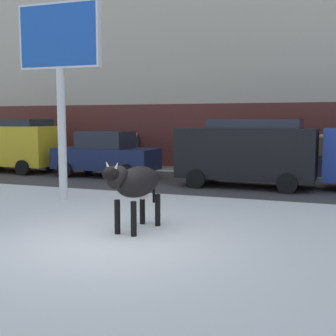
{
  "coord_description": "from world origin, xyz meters",
  "views": [
    {
      "loc": [
        3.92,
        -7.32,
        2.31
      ],
      "look_at": [
        0.08,
        3.01,
        1.1
      ],
      "focal_mm": 47.24,
      "sensor_mm": 36.0,
      "label": 1
    }
  ],
  "objects_px": {
    "cow_black": "(136,184)",
    "billboard": "(59,48)",
    "pedestrian_by_cars": "(136,151)",
    "pedestrian_near_billboard": "(321,155)",
    "car_yellow_van": "(10,144)",
    "car_black_van": "(247,151)",
    "car_navy_sedan": "(106,154)"
  },
  "relations": [
    {
      "from": "cow_black",
      "to": "billboard",
      "type": "height_order",
      "value": "billboard"
    },
    {
      "from": "billboard",
      "to": "pedestrian_by_cars",
      "type": "xyz_separation_m",
      "value": [
        -1.21,
        7.75,
        -3.43
      ]
    },
    {
      "from": "billboard",
      "to": "pedestrian_near_billboard",
      "type": "distance_m",
      "value": 10.94
    },
    {
      "from": "car_yellow_van",
      "to": "pedestrian_near_billboard",
      "type": "relative_size",
      "value": 2.68
    },
    {
      "from": "cow_black",
      "to": "pedestrian_near_billboard",
      "type": "distance_m",
      "value": 10.9
    },
    {
      "from": "car_yellow_van",
      "to": "pedestrian_by_cars",
      "type": "relative_size",
      "value": 2.68
    },
    {
      "from": "cow_black",
      "to": "car_black_van",
      "type": "height_order",
      "value": "car_black_van"
    },
    {
      "from": "car_black_van",
      "to": "cow_black",
      "type": "bearing_deg",
      "value": -98.83
    },
    {
      "from": "cow_black",
      "to": "pedestrian_by_cars",
      "type": "bearing_deg",
      "value": 114.62
    },
    {
      "from": "car_yellow_van",
      "to": "car_black_van",
      "type": "distance_m",
      "value": 10.76
    },
    {
      "from": "pedestrian_by_cars",
      "to": "car_black_van",
      "type": "bearing_deg",
      "value": -31.42
    },
    {
      "from": "billboard",
      "to": "car_yellow_van",
      "type": "relative_size",
      "value": 1.2
    },
    {
      "from": "car_yellow_van",
      "to": "car_navy_sedan",
      "type": "height_order",
      "value": "car_yellow_van"
    },
    {
      "from": "car_black_van",
      "to": "pedestrian_by_cars",
      "type": "relative_size",
      "value": 2.68
    },
    {
      "from": "car_black_van",
      "to": "pedestrian_by_cars",
      "type": "bearing_deg",
      "value": 148.58
    },
    {
      "from": "car_yellow_van",
      "to": "car_black_van",
      "type": "height_order",
      "value": "same"
    },
    {
      "from": "car_yellow_van",
      "to": "car_navy_sedan",
      "type": "distance_m",
      "value": 4.9
    },
    {
      "from": "billboard",
      "to": "pedestrian_by_cars",
      "type": "distance_m",
      "value": 8.56
    },
    {
      "from": "cow_black",
      "to": "car_yellow_van",
      "type": "xyz_separation_m",
      "value": [
        -9.67,
        7.69,
        0.25
      ]
    },
    {
      "from": "billboard",
      "to": "car_navy_sedan",
      "type": "bearing_deg",
      "value": 104.2
    },
    {
      "from": "cow_black",
      "to": "car_yellow_van",
      "type": "bearing_deg",
      "value": 141.51
    },
    {
      "from": "pedestrian_by_cars",
      "to": "car_yellow_van",
      "type": "bearing_deg",
      "value": -151.48
    },
    {
      "from": "pedestrian_by_cars",
      "to": "billboard",
      "type": "bearing_deg",
      "value": -81.1
    },
    {
      "from": "cow_black",
      "to": "car_yellow_van",
      "type": "height_order",
      "value": "car_yellow_van"
    },
    {
      "from": "car_yellow_van",
      "to": "car_black_van",
      "type": "bearing_deg",
      "value": -4.66
    },
    {
      "from": "cow_black",
      "to": "car_black_van",
      "type": "bearing_deg",
      "value": 81.17
    },
    {
      "from": "car_navy_sedan",
      "to": "pedestrian_by_cars",
      "type": "relative_size",
      "value": 2.45
    },
    {
      "from": "car_navy_sedan",
      "to": "pedestrian_by_cars",
      "type": "distance_m",
      "value": 2.81
    },
    {
      "from": "billboard",
      "to": "pedestrian_by_cars",
      "type": "bearing_deg",
      "value": 98.9
    },
    {
      "from": "billboard",
      "to": "car_black_van",
      "type": "xyz_separation_m",
      "value": [
        4.59,
        4.2,
        -3.07
      ]
    },
    {
      "from": "pedestrian_near_billboard",
      "to": "pedestrian_by_cars",
      "type": "xyz_separation_m",
      "value": [
        -8.12,
        0.0,
        0.0
      ]
    },
    {
      "from": "car_yellow_van",
      "to": "pedestrian_near_billboard",
      "type": "height_order",
      "value": "car_yellow_van"
    }
  ]
}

